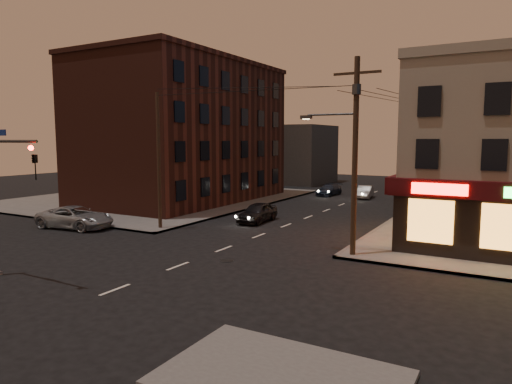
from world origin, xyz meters
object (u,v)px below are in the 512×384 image
Objects in this scene: sedan_mid at (365,192)px; fire_hydrant at (398,229)px; sedan_near at (258,212)px; sedan_far at (329,190)px; suv_cross at (75,217)px.

fire_hydrant is (7.27, -17.98, -0.07)m from sedan_mid.
sedan_mid reaches higher than fire_hydrant.
sedan_near is 1.01× the size of sedan_far.
sedan_far is (8.64, 26.20, -0.15)m from suv_cross.
suv_cross reaches higher than sedan_far.
sedan_far is at bearing 167.16° from sedan_mid.
sedan_mid is at bearing 112.02° from fire_hydrant.
suv_cross is at bearing -123.63° from sedan_mid.
suv_cross is 21.48m from fire_hydrant.
sedan_near is (9.74, 8.24, -0.03)m from suv_cross.
suv_cross is 27.58m from sedan_far.
sedan_mid is at bearing -33.77° from suv_cross.
fire_hydrant is at bearing -5.26° from sedan_near.
suv_cross is at bearing -158.64° from fire_hydrant.
sedan_mid is 4.12m from sedan_far.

